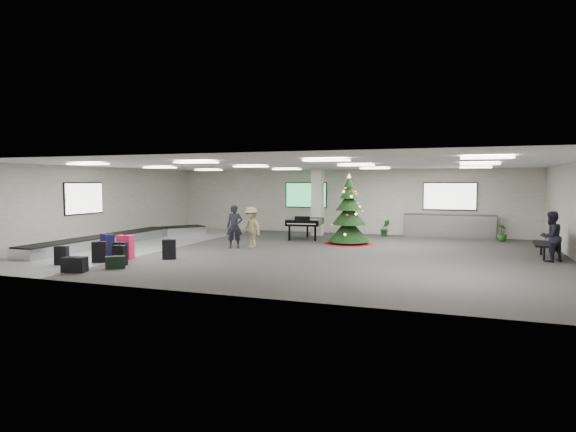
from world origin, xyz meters
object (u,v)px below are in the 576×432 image
(grand_piano, at_px, (305,222))
(traveler_b, at_px, (251,227))
(pink_suitcase, at_px, (126,247))
(traveler_a, at_px, (235,227))
(traveler_bench, at_px, (551,237))
(potted_plant_left, at_px, (385,228))
(potted_plant_right, at_px, (502,233))
(baggage_carousel, at_px, (123,238))
(bench, at_px, (547,240))
(service_counter, at_px, (449,226))
(christmas_tree, at_px, (349,220))

(grand_piano, xyz_separation_m, traveler_b, (-1.13, -3.34, 0.03))
(pink_suitcase, bearing_deg, traveler_a, 57.72)
(grand_piano, height_order, traveler_bench, traveler_bench)
(potted_plant_left, xyz_separation_m, potted_plant_right, (5.04, -0.17, -0.03))
(baggage_carousel, relative_size, traveler_bench, 5.97)
(pink_suitcase, bearing_deg, potted_plant_right, 37.35)
(baggage_carousel, xyz_separation_m, bench, (16.07, 1.60, 0.38))
(potted_plant_left, bearing_deg, service_counter, 9.79)
(traveler_b, height_order, traveler_bench, traveler_bench)
(grand_piano, distance_m, bench, 9.60)
(potted_plant_left, distance_m, potted_plant_right, 5.05)
(pink_suitcase, xyz_separation_m, traveler_b, (2.79, 4.00, 0.40))
(traveler_a, relative_size, potted_plant_left, 2.10)
(bench, height_order, potted_plant_right, bench)
(christmas_tree, xyz_separation_m, grand_piano, (-2.21, 0.95, -0.23))
(baggage_carousel, bearing_deg, christmas_tree, 18.33)
(potted_plant_right, bearing_deg, potted_plant_left, 178.06)
(baggage_carousel, distance_m, potted_plant_right, 16.22)
(potted_plant_left, relative_size, potted_plant_right, 1.08)
(traveler_b, xyz_separation_m, potted_plant_right, (9.42, 5.49, -0.43))
(pink_suitcase, bearing_deg, potted_plant_left, 52.95)
(pink_suitcase, bearing_deg, christmas_tree, 45.68)
(baggage_carousel, bearing_deg, potted_plant_right, 21.98)
(bench, xyz_separation_m, traveler_b, (-10.45, -1.01, 0.21))
(service_counter, distance_m, traveler_a, 10.14)
(christmas_tree, distance_m, traveler_bench, 7.44)
(bench, xyz_separation_m, potted_plant_right, (-1.03, 4.47, -0.22))
(traveler_b, bearing_deg, service_counter, 66.99)
(traveler_a, bearing_deg, christmas_tree, 12.70)
(baggage_carousel, xyz_separation_m, traveler_bench, (16.04, 0.69, 0.60))
(service_counter, distance_m, grand_piano, 6.71)
(grand_piano, relative_size, potted_plant_right, 2.78)
(pink_suitcase, relative_size, traveler_a, 0.49)
(christmas_tree, height_order, traveler_b, christmas_tree)
(traveler_b, bearing_deg, traveler_a, -118.76)
(baggage_carousel, height_order, christmas_tree, christmas_tree)
(grand_piano, height_order, traveler_b, traveler_b)
(grand_piano, xyz_separation_m, traveler_a, (-1.67, -3.71, 0.07))
(baggage_carousel, distance_m, service_counter, 14.50)
(traveler_a, height_order, traveler_bench, traveler_a)
(bench, bearing_deg, service_counter, 126.62)
(service_counter, xyz_separation_m, christmas_tree, (-3.87, -3.76, 0.45))
(baggage_carousel, distance_m, pink_suitcase, 4.45)
(pink_suitcase, distance_m, bench, 14.15)
(potted_plant_right, bearing_deg, traveler_b, -149.76)
(christmas_tree, distance_m, potted_plant_right, 6.85)
(baggage_carousel, bearing_deg, potted_plant_left, 31.98)
(service_counter, xyz_separation_m, pink_suitcase, (-10.00, -10.15, -0.15))
(christmas_tree, xyz_separation_m, traveler_b, (-3.34, -2.39, -0.20))
(pink_suitcase, xyz_separation_m, traveler_bench, (13.20, 4.11, 0.41))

